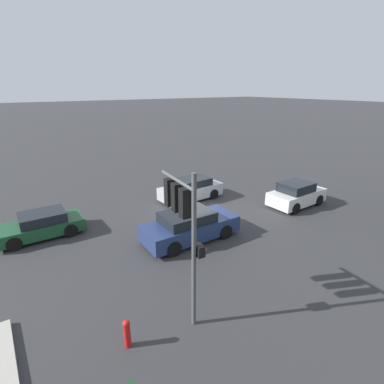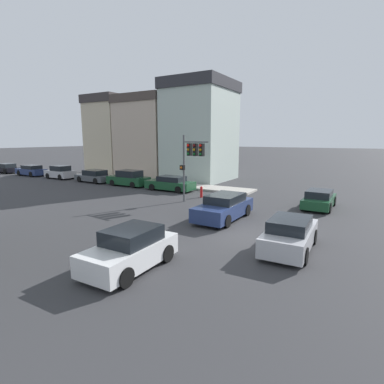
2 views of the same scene
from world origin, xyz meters
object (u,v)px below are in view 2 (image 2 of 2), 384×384
Objects in this scene: crossing_car_2 at (290,235)px; parked_car_1 at (129,179)px; parked_car_0 at (170,184)px; parked_car_4 at (31,171)px; traffic_signal at (192,155)px; fire_hydrant at (201,191)px; crossing_car_1 at (130,250)px; crossing_car_3 at (224,207)px; parked_car_3 at (60,173)px; crossing_car_0 at (319,199)px; parked_car_5 at (6,168)px; parked_car_2 at (94,176)px.

crossing_car_2 is 0.95× the size of parked_car_1.
parked_car_0 is 21.79m from parked_car_4.
traffic_signal reaches higher than fire_hydrant.
parked_car_1 is (14.72, 13.56, 0.01)m from crossing_car_1.
parked_car_0 is at bearing 51.60° from crossing_car_2.
crossing_car_3 is at bearing 60.04° from traffic_signal.
parked_car_4 is (9.72, 34.72, -0.04)m from crossing_car_2.
parked_car_3 reaches higher than crossing_car_2.
crossing_car_2 is 0.91× the size of parked_car_0.
crossing_car_1 is at bearing 134.85° from crossing_car_2.
parked_car_0 is (3.61, 4.44, -2.93)m from traffic_signal.
traffic_signal is 3.82m from fire_hydrant.
crossing_car_1 is 20.02m from parked_car_1.
fire_hydrant is at bearing 178.13° from parked_car_4.
parked_car_4 reaches higher than crossing_car_0.
parked_car_3 is (3.73, 20.50, -2.85)m from traffic_signal.
parked_car_5 is (-0.03, 22.57, -0.10)m from parked_car_1.
fire_hydrant is at bearing 177.33° from parked_car_3.
parked_car_0 is (6.49, 8.37, -0.07)m from crossing_car_3.
parked_car_3 is (-0.06, 10.79, -0.01)m from parked_car_1.
crossing_car_0 is 9.14m from crossing_car_2.
parked_car_3 reaches higher than fire_hydrant.
parked_car_0 is at bearing -178.81° from parked_car_4.
crossing_car_2 is at bearing 162.98° from parked_car_3.
parked_car_2 is (6.64, 18.61, -0.08)m from crossing_car_3.
crossing_car_0 is (3.08, -8.38, -2.96)m from traffic_signal.
parked_car_4 is (3.66, 26.23, -2.92)m from traffic_signal.
traffic_signal reaches higher than parked_car_4.
crossing_car_1 is 4.16× the size of fire_hydrant.
crossing_car_0 is at bearing -84.39° from fire_hydrant.
crossing_car_2 is at bearing 142.39° from parked_car_0.
crossing_car_1 is 0.87× the size of parked_car_2.
parked_car_3 is at bearing 2.61° from parked_car_2.
fire_hydrant is (-0.86, 8.80, -0.12)m from crossing_car_0.
parked_car_3 is 20.13m from fire_hydrant.
crossing_car_0 is 14.72m from crossing_car_1.
crossing_car_1 is 16.74m from parked_car_0.
parked_car_4 is (-0.07, 5.74, -0.07)m from parked_car_3.
fire_hydrant is (-1.55, -14.26, -0.15)m from parked_car_2.
crossing_car_2 is at bearing 152.59° from parked_car_1.
parked_car_1 is at bearing -2.86° from parked_car_0.
parked_car_3 is (-0.03, 5.82, 0.09)m from parked_car_2.
fire_hydrant is at bearing -138.77° from crossing_car_3.
fire_hydrant is (-1.54, -31.85, -0.14)m from parked_car_5.
fire_hydrant is at bearing -162.78° from crossing_car_1.
traffic_signal reaches higher than parked_car_1.
parked_car_4 reaches higher than fire_hydrant.
parked_car_2 is at bearing -98.14° from traffic_signal.
parked_car_0 is 1.03× the size of parked_car_4.
parked_car_1 reaches higher than parked_car_5.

